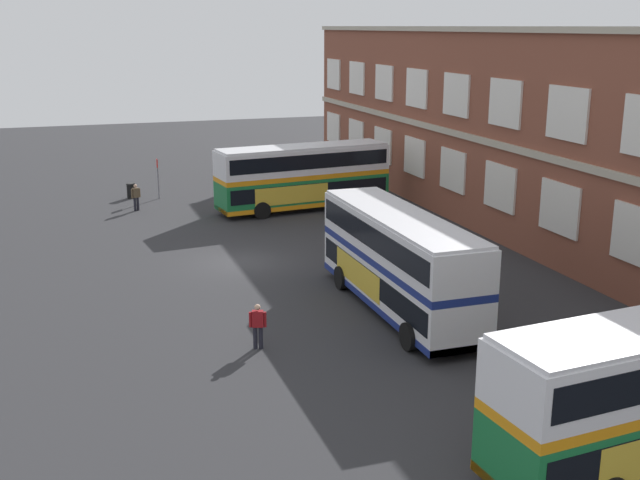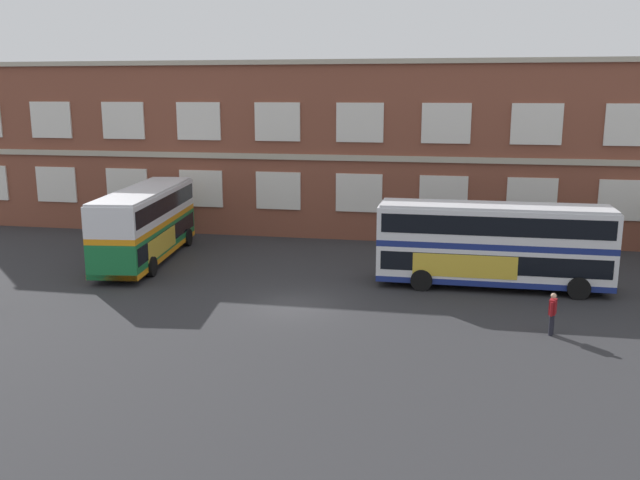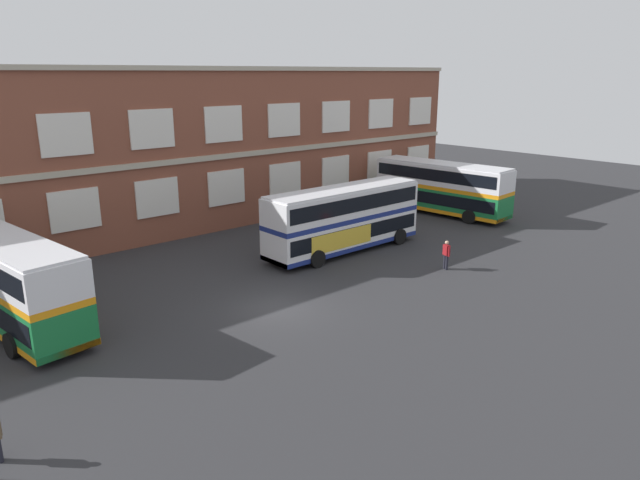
% 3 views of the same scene
% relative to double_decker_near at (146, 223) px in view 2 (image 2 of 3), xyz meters
% --- Properties ---
extents(ground_plane, '(120.00, 120.00, 0.00)m').
position_rel_double_decker_near_xyz_m(ground_plane, '(9.98, -4.48, -2.15)').
color(ground_plane, '#2B2B2D').
extents(brick_terminal_building, '(57.74, 8.19, 11.27)m').
position_rel_double_decker_near_xyz_m(brick_terminal_building, '(10.97, 11.50, 3.34)').
color(brick_terminal_building, brown).
rests_on(brick_terminal_building, ground).
extents(double_decker_near, '(3.86, 11.23, 4.07)m').
position_rel_double_decker_near_xyz_m(double_decker_near, '(0.00, 0.00, 0.00)').
color(double_decker_near, '#197038').
rests_on(double_decker_near, ground).
extents(double_decker_middle, '(11.01, 2.90, 4.07)m').
position_rel_double_decker_near_xyz_m(double_decker_middle, '(18.74, -1.83, 0.00)').
color(double_decker_middle, silver).
rests_on(double_decker_middle, ground).
extents(waiting_passenger, '(0.35, 0.63, 1.70)m').
position_rel_double_decker_near_xyz_m(waiting_passenger, '(20.72, -8.22, -1.22)').
color(waiting_passenger, black).
rests_on(waiting_passenger, ground).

